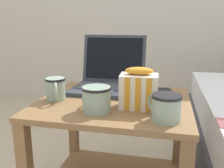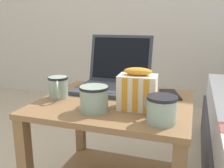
# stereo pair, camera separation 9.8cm
# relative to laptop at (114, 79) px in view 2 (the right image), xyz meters

# --- Properties ---
(bedside_table) EXTENTS (0.62, 0.54, 0.53)m
(bedside_table) POSITION_rel_laptop_xyz_m (0.06, -0.18, -0.24)
(bedside_table) COLOR olive
(bedside_table) RESTS_ON ground_plane
(laptop) EXTENTS (0.32, 0.30, 0.25)m
(laptop) POSITION_rel_laptop_xyz_m (0.00, 0.00, 0.00)
(laptop) COLOR #333842
(laptop) RESTS_ON bedside_table
(mug_front_left) EXTENTS (0.11, 0.14, 0.09)m
(mug_front_left) POSITION_rel_laptop_xyz_m (0.02, -0.31, 0.00)
(mug_front_left) COLOR #8CA593
(mug_front_left) RESTS_ON bedside_table
(mug_front_right) EXTENTS (0.12, 0.11, 0.09)m
(mug_front_right) POSITION_rel_laptop_xyz_m (0.27, -0.35, -0.00)
(mug_front_right) COLOR #8CA593
(mug_front_right) RESTS_ON bedside_table
(mug_mid_center) EXTENTS (0.08, 0.12, 0.09)m
(mug_mid_center) POSITION_rel_laptop_xyz_m (-0.18, -0.22, 0.00)
(mug_mid_center) COLOR #8CA593
(mug_mid_center) RESTS_ON bedside_table
(snack_bag) EXTENTS (0.14, 0.10, 0.16)m
(snack_bag) POSITION_rel_laptop_xyz_m (0.17, -0.25, 0.02)
(snack_bag) COLOR silver
(snack_bag) RESTS_ON bedside_table
(cell_phone) EXTENTS (0.11, 0.17, 0.01)m
(cell_phone) POSITION_rel_laptop_xyz_m (0.27, -0.03, -0.05)
(cell_phone) COLOR black
(cell_phone) RESTS_ON bedside_table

